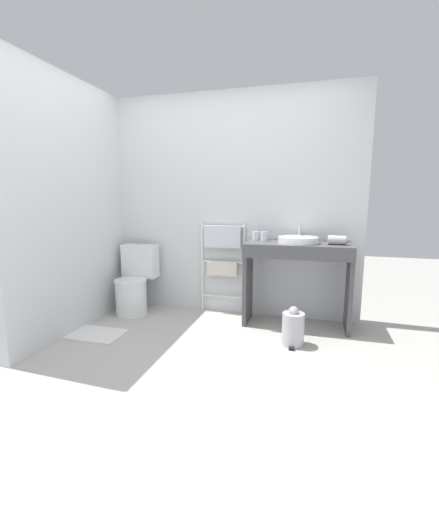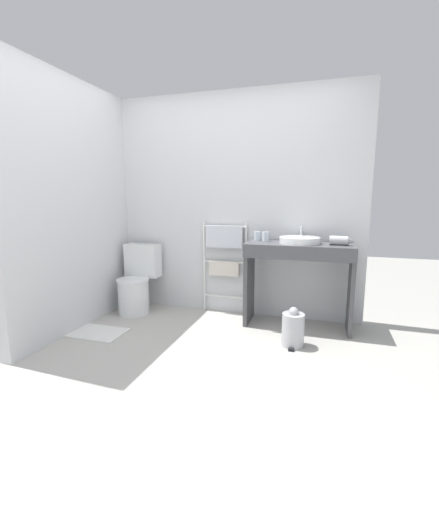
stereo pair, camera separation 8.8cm
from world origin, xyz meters
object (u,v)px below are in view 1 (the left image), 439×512
Objects in this scene: toilet at (135,283)px; cup_near_wall at (256,236)px; trash_bin at (293,328)px; hair_dryer at (338,240)px; sink_basin at (298,240)px; towel_radiator at (222,252)px; cup_near_edge at (264,236)px.

toilet is 1.50m from cup_near_wall.
hair_dryer is at bearing 52.96° from trash_bin.
sink_basin is 4.28× the size of cup_near_wall.
towel_radiator is 2.88× the size of trash_bin.
sink_basin is at bearing 90.80° from trash_bin.
hair_dryer reaches higher than toilet.
towel_radiator is at bearing 167.46° from cup_near_edge.
toilet reaches higher than trash_bin.
cup_near_edge is 0.43× the size of hair_dryer.
hair_dryer is at bearing -9.07° from cup_near_wall.
trash_bin is at bearing -58.00° from cup_near_edge.
sink_basin is at bearing 179.95° from hair_dryer.
cup_near_wall is 1.08m from trash_bin.
sink_basin is at bearing -16.34° from cup_near_wall.
cup_near_edge is at bearing 173.37° from hair_dryer.
toilet is 8.47× the size of cup_near_wall.
toilet is 2.27m from hair_dryer.
towel_radiator is 4.62× the size of hair_dryer.
towel_radiator is at bearing 14.40° from toilet.
towel_radiator is at bearing 171.13° from cup_near_wall.
towel_radiator is 0.88m from sink_basin.
cup_near_edge is 0.74m from hair_dryer.
hair_dryer is (0.38, -0.00, 0.01)m from sink_basin.
toilet is 1.89m from trash_bin.
hair_dryer is (0.73, -0.09, -0.00)m from cup_near_edge.
toilet is at bearing -172.05° from cup_near_wall.
trash_bin is (0.46, -0.63, -0.76)m from cup_near_wall.
cup_near_wall is at bearing 163.66° from sink_basin.
cup_near_wall is (1.37, 0.19, 0.57)m from toilet.
cup_near_wall is 0.96× the size of cup_near_edge.
cup_near_wall is (-0.45, 0.13, 0.01)m from sink_basin.
cup_near_wall is at bearing 7.95° from toilet.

